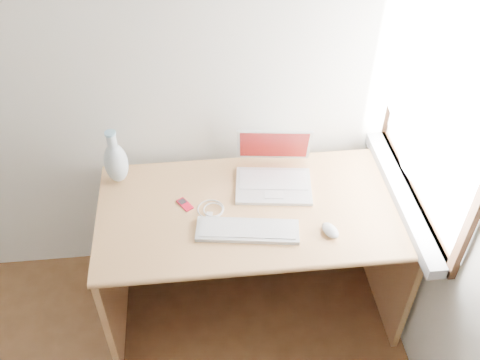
{
  "coord_description": "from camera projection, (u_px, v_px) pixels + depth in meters",
  "views": [
    {
      "loc": [
        0.73,
        -0.44,
        2.55
      ],
      "look_at": [
        0.92,
        1.35,
        0.91
      ],
      "focal_mm": 40.0,
      "sensor_mm": 36.0,
      "label": 1
    }
  ],
  "objects": [
    {
      "name": "window",
      "position": [
        432.0,
        109.0,
        2.22
      ],
      "size": [
        0.11,
        0.99,
        1.1
      ],
      "color": "white",
      "rests_on": "right_wall"
    },
    {
      "name": "vase",
      "position": [
        116.0,
        161.0,
        2.56
      ],
      "size": [
        0.11,
        0.11,
        0.29
      ],
      "color": "silver",
      "rests_on": "desk"
    },
    {
      "name": "external_keyboard",
      "position": [
        248.0,
        230.0,
        2.38
      ],
      "size": [
        0.47,
        0.2,
        0.02
      ],
      "rotation": [
        0.0,
        0.0,
        -0.15
      ],
      "color": "silver",
      "rests_on": "desk"
    },
    {
      "name": "ipod",
      "position": [
        185.0,
        204.0,
        2.51
      ],
      "size": [
        0.08,
        0.1,
        0.01
      ],
      "rotation": [
        0.0,
        0.0,
        0.58
      ],
      "color": "#A70B21",
      "rests_on": "desk"
    },
    {
      "name": "back_wall",
      "position": [
        28.0,
        70.0,
        2.4
      ],
      "size": [
        3.5,
        0.04,
        2.6
      ],
      "primitive_type": "cube",
      "color": "white",
      "rests_on": "floor"
    },
    {
      "name": "remote",
      "position": [
        209.0,
        218.0,
        2.45
      ],
      "size": [
        0.04,
        0.08,
        0.01
      ],
      "primitive_type": "cube",
      "rotation": [
        0.0,
        0.0,
        -0.2
      ],
      "color": "silver",
      "rests_on": "desk"
    },
    {
      "name": "desk",
      "position": [
        251.0,
        226.0,
        2.72
      ],
      "size": [
        1.46,
        0.73,
        0.77
      ],
      "color": "tan",
      "rests_on": "floor"
    },
    {
      "name": "laptop",
      "position": [
        272.0,
        172.0,
        2.6
      ],
      "size": [
        0.39,
        0.34,
        0.25
      ],
      "rotation": [
        0.0,
        0.0,
        -0.13
      ],
      "color": "silver",
      "rests_on": "desk"
    },
    {
      "name": "mouse",
      "position": [
        330.0,
        230.0,
        2.37
      ],
      "size": [
        0.09,
        0.12,
        0.04
      ],
      "primitive_type": "ellipsoid",
      "rotation": [
        0.0,
        0.0,
        0.37
      ],
      "color": "silver",
      "rests_on": "desk"
    },
    {
      "name": "cable_coil",
      "position": [
        211.0,
        209.0,
        2.49
      ],
      "size": [
        0.16,
        0.16,
        0.01
      ],
      "primitive_type": "torus",
      "rotation": [
        0.0,
        0.0,
        -0.36
      ],
      "color": "silver",
      "rests_on": "desk"
    }
  ]
}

